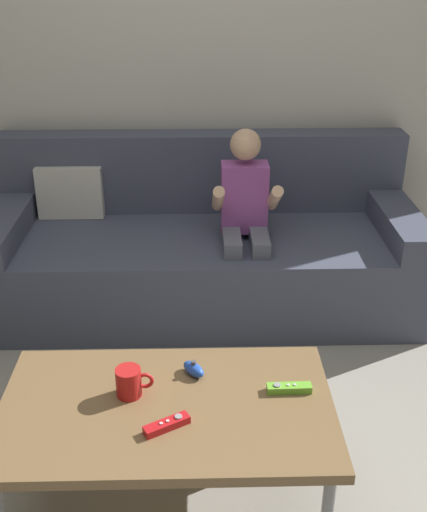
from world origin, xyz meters
TOP-DOWN VIEW (x-y plane):
  - wall_back at (0.00, 1.83)m, footprint 4.15×0.05m
  - couch at (0.02, 1.44)m, footprint 2.09×0.80m
  - person_seated_on_couch at (0.22, 1.26)m, footprint 0.31×0.38m
  - coffee_table at (-0.10, 0.08)m, footprint 1.03×0.59m
  - game_remote_lime_near_edge at (0.28, 0.14)m, footprint 0.14×0.04m
  - nunchuk_blue at (-0.02, 0.23)m, footprint 0.09×0.10m
  - game_remote_red_far_corner at (-0.09, -0.02)m, footprint 0.14×0.10m
  - coffee_mug at (-0.21, 0.14)m, footprint 0.12×0.08m

SIDE VIEW (x-z plane):
  - couch at x=0.02m, z-range -0.13..0.69m
  - coffee_table at x=-0.10m, z-range 0.17..0.59m
  - game_remote_lime_near_edge at x=0.28m, z-range 0.42..0.44m
  - game_remote_red_far_corner at x=-0.09m, z-range 0.42..0.44m
  - nunchuk_blue at x=-0.02m, z-range 0.41..0.46m
  - coffee_mug at x=-0.21m, z-range 0.42..0.51m
  - person_seated_on_couch at x=0.22m, z-range 0.07..1.00m
  - wall_back at x=0.00m, z-range 0.00..2.50m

